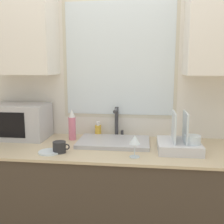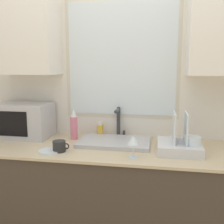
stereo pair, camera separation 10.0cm
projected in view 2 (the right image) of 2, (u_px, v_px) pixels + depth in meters
name	position (u px, v px, depth m)	size (l,w,h in m)	color
countertop	(115.00, 200.00, 2.11)	(2.33, 0.71, 0.89)	#42382D
wall_back	(121.00, 77.00, 2.26)	(6.00, 0.38, 2.60)	silver
sink_basin	(114.00, 142.00, 2.11)	(0.57, 0.36, 0.03)	#B2B2B7
faucet	(119.00, 120.00, 2.27)	(0.08, 0.17, 0.27)	#333338
microwave	(23.00, 120.00, 2.31)	(0.50, 0.32, 0.30)	#B2B2B7
dish_rack	(180.00, 144.00, 1.90)	(0.31, 0.33, 0.29)	silver
spray_bottle	(74.00, 125.00, 2.23)	(0.06, 0.06, 0.26)	#D8728C
soap_bottle	(100.00, 130.00, 2.32)	(0.05, 0.05, 0.14)	gold
mug_near_sink	(59.00, 146.00, 1.91)	(0.12, 0.09, 0.08)	#262628
wine_glass	(133.00, 141.00, 1.78)	(0.08, 0.08, 0.16)	silver
small_plate	(50.00, 151.00, 1.92)	(0.16, 0.16, 0.01)	silver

